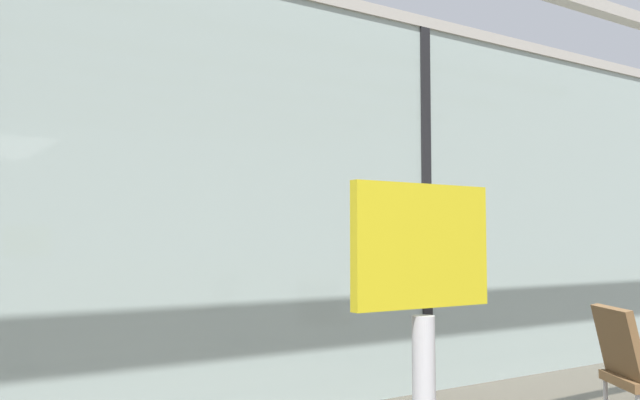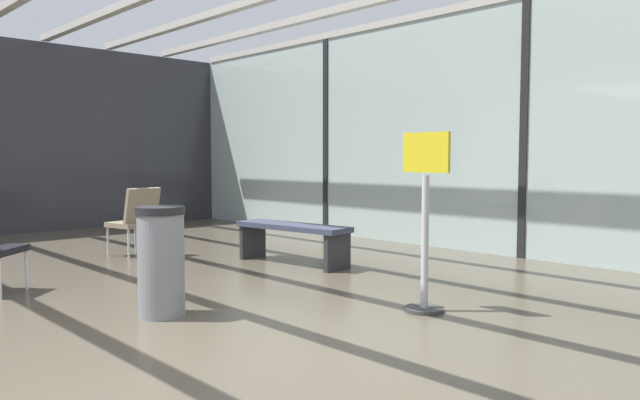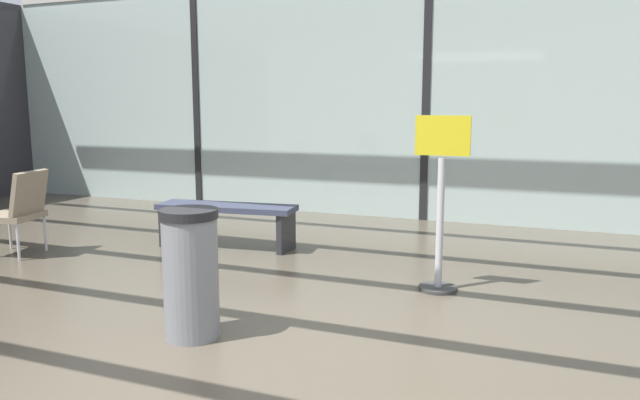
{
  "view_description": "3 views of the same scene",
  "coord_description": "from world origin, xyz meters",
  "px_view_note": "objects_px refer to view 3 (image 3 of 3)",
  "views": [
    {
      "loc": [
        -0.38,
        0.87,
        1.29
      ],
      "look_at": [
        1.09,
        3.14,
        1.46
      ],
      "focal_mm": 36.92,
      "sensor_mm": 36.0,
      "label": 1
    },
    {
      "loc": [
        3.69,
        -1.76,
        1.23
      ],
      "look_at": [
        -0.73,
        2.41,
        0.81
      ],
      "focal_mm": 33.96,
      "sensor_mm": 36.0,
      "label": 2
    },
    {
      "loc": [
        1.64,
        -2.66,
        1.52
      ],
      "look_at": [
        -0.45,
        2.58,
        0.62
      ],
      "focal_mm": 33.57,
      "sensor_mm": 36.0,
      "label": 3
    }
  ],
  "objects_px": {
    "parked_airplane": "(437,83)",
    "waiting_bench": "(227,214)",
    "lounge_chair_0": "(19,207)",
    "trash_bin": "(191,273)",
    "info_sign": "(440,210)"
  },
  "relations": [
    {
      "from": "lounge_chair_0",
      "to": "trash_bin",
      "type": "relative_size",
      "value": 1.01
    },
    {
      "from": "parked_airplane",
      "to": "waiting_bench",
      "type": "xyz_separation_m",
      "value": [
        -0.88,
        -7.0,
        -1.61
      ]
    },
    {
      "from": "parked_airplane",
      "to": "waiting_bench",
      "type": "distance_m",
      "value": 7.23
    },
    {
      "from": "waiting_bench",
      "to": "trash_bin",
      "type": "bearing_deg",
      "value": -71.35
    },
    {
      "from": "parked_airplane",
      "to": "info_sign",
      "type": "height_order",
      "value": "parked_airplane"
    },
    {
      "from": "lounge_chair_0",
      "to": "trash_bin",
      "type": "xyz_separation_m",
      "value": [
        2.87,
        -1.22,
        -0.06
      ]
    },
    {
      "from": "lounge_chair_0",
      "to": "info_sign",
      "type": "xyz_separation_m",
      "value": [
        4.19,
        0.4,
        0.18
      ]
    },
    {
      "from": "lounge_chair_0",
      "to": "trash_bin",
      "type": "distance_m",
      "value": 3.11
    },
    {
      "from": "lounge_chair_0",
      "to": "waiting_bench",
      "type": "relative_size",
      "value": 0.57
    },
    {
      "from": "parked_airplane",
      "to": "lounge_chair_0",
      "type": "height_order",
      "value": "parked_airplane"
    },
    {
      "from": "lounge_chair_0",
      "to": "info_sign",
      "type": "height_order",
      "value": "info_sign"
    },
    {
      "from": "trash_bin",
      "to": "info_sign",
      "type": "bearing_deg",
      "value": 50.73
    },
    {
      "from": "lounge_chair_0",
      "to": "waiting_bench",
      "type": "distance_m",
      "value": 2.08
    },
    {
      "from": "waiting_bench",
      "to": "lounge_chair_0",
      "type": "bearing_deg",
      "value": -155.99
    },
    {
      "from": "parked_airplane",
      "to": "waiting_bench",
      "type": "bearing_deg",
      "value": -97.14
    }
  ]
}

